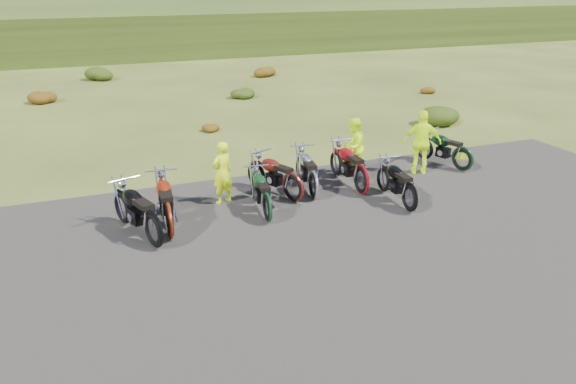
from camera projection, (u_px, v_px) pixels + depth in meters
name	position (u px, v px, depth m)	size (l,w,h in m)	color
ground	(322.00, 228.00, 12.92)	(300.00, 300.00, 0.00)	#3B4617
gravel_pad	(364.00, 267.00, 11.19)	(20.00, 12.00, 0.04)	black
hill_slope	(115.00, 32.00, 56.31)	(300.00, 46.00, 3.00)	#2E4115
hill_plateau	(85.00, 4.00, 108.37)	(300.00, 90.00, 9.17)	#2E4115
shrub_2	(42.00, 95.00, 25.08)	(1.30, 1.30, 0.77)	#6A310D
shrub_3	(100.00, 72.00, 30.64)	(1.56, 1.56, 0.92)	#22370D
shrub_4	(209.00, 126.00, 20.69)	(0.77, 0.77, 0.45)	#6A310D
shrub_5	(242.00, 92.00, 26.24)	(1.03, 1.03, 0.61)	#22370D
shrub_6	(263.00, 70.00, 31.79)	(1.30, 1.30, 0.77)	#6A310D
shrub_7	(441.00, 112.00, 21.73)	(1.56, 1.56, 0.92)	#22370D
shrub_8	(425.00, 89.00, 27.40)	(0.77, 0.77, 0.45)	#6A310D
motorcycle_0	(155.00, 248.00, 11.98)	(2.32, 0.77, 1.21)	black
motorcycle_1	(171.00, 239.00, 12.40)	(2.28, 0.76, 1.19)	maroon
motorcycle_2	(268.00, 222.00, 13.21)	(2.01, 0.67, 1.05)	#0E3418
motorcycle_3	(313.00, 199.00, 14.55)	(2.14, 0.71, 1.12)	silver
motorcycle_4	(293.00, 202.00, 14.38)	(2.12, 0.71, 1.11)	#51120D
motorcycle_5	(408.00, 212.00, 13.78)	(2.06, 0.69, 1.08)	black
motorcycle_6	(361.00, 195.00, 14.85)	(2.27, 0.76, 1.19)	maroon
motorcycle_7	(461.00, 171.00, 16.60)	(2.06, 0.69, 1.08)	black
person_middle	(222.00, 174.00, 14.00)	(0.58, 0.38, 1.60)	#D7FE0D
person_right_a	(353.00, 148.00, 15.99)	(0.81, 0.63, 1.66)	#D7FE0D
person_right_b	(422.00, 143.00, 16.07)	(1.09, 0.45, 1.86)	#D7FE0D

